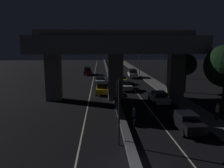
# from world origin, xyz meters

# --- Properties ---
(lane_line_left_inner) EXTENTS (0.12, 126.00, 0.00)m
(lane_line_left_inner) POSITION_xyz_m (-3.51, 35.00, 0.00)
(lane_line_left_inner) COLOR beige
(lane_line_left_inner) RESTS_ON ground_plane
(lane_line_right_inner) EXTENTS (0.12, 126.00, 0.00)m
(lane_line_right_inner) POSITION_xyz_m (3.51, 35.00, 0.00)
(lane_line_right_inner) COLOR beige
(lane_line_right_inner) RESTS_ON ground_plane
(median_divider) EXTENTS (0.62, 126.00, 0.40)m
(median_divider) POSITION_xyz_m (0.00, 35.00, 0.20)
(median_divider) COLOR #4C4C51
(median_divider) RESTS_ON ground_plane
(sidewalk_right) EXTENTS (2.51, 126.00, 0.12)m
(sidewalk_right) POSITION_xyz_m (8.26, 28.00, 0.06)
(sidewalk_right) COLOR #5B5956
(sidewalk_right) RESTS_ON ground_plane
(elevated_overpass) EXTENTS (20.81, 9.20, 9.05)m
(elevated_overpass) POSITION_xyz_m (0.00, 17.00, 6.64)
(elevated_overpass) COLOR slate
(elevated_overpass) RESTS_ON ground_plane
(traffic_light_left_of_median) EXTENTS (0.30, 0.49, 4.80)m
(traffic_light_left_of_median) POSITION_xyz_m (-0.71, 3.28, 3.28)
(traffic_light_left_of_median) COLOR black
(traffic_light_left_of_median) RESTS_ON ground_plane
(street_lamp) EXTENTS (2.68, 0.32, 7.78)m
(street_lamp) POSITION_xyz_m (6.87, 39.66, 4.66)
(street_lamp) COLOR #2D2D30
(street_lamp) RESTS_ON ground_plane
(car_black_lead) EXTENTS (1.92, 4.69, 1.50)m
(car_black_lead) POSITION_xyz_m (5.18, 5.87, 0.78)
(car_black_lead) COLOR black
(car_black_lead) RESTS_ON ground_plane
(car_white_second) EXTENTS (2.01, 4.05, 1.49)m
(car_white_second) POSITION_xyz_m (5.20, 14.47, 0.77)
(car_white_second) COLOR silver
(car_white_second) RESTS_ON ground_plane
(car_white_third) EXTENTS (1.97, 4.82, 1.48)m
(car_white_third) POSITION_xyz_m (1.98, 23.19, 0.74)
(car_white_third) COLOR silver
(car_white_third) RESTS_ON ground_plane
(car_taxi_yellow_fourth) EXTENTS (1.90, 4.28, 1.47)m
(car_taxi_yellow_fourth) POSITION_xyz_m (1.92, 29.02, 0.74)
(car_taxi_yellow_fourth) COLOR gold
(car_taxi_yellow_fourth) RESTS_ON ground_plane
(car_white_fifth) EXTENTS (2.05, 4.61, 1.90)m
(car_white_fifth) POSITION_xyz_m (5.20, 36.77, 1.01)
(car_white_fifth) COLOR silver
(car_white_fifth) RESTS_ON ground_plane
(car_taxi_yellow_lead_oncoming) EXTENTS (1.85, 4.25, 1.66)m
(car_taxi_yellow_lead_oncoming) POSITION_xyz_m (-1.75, 20.46, 0.85)
(car_taxi_yellow_lead_oncoming) COLOR gold
(car_taxi_yellow_lead_oncoming) RESTS_ON ground_plane
(car_silver_second_oncoming) EXTENTS (2.07, 4.74, 1.32)m
(car_silver_second_oncoming) POSITION_xyz_m (-1.98, 29.00, 0.70)
(car_silver_second_oncoming) COLOR gray
(car_silver_second_oncoming) RESTS_ON ground_plane
(car_dark_red_third_oncoming) EXTENTS (1.91, 4.80, 1.92)m
(car_dark_red_third_oncoming) POSITION_xyz_m (-5.10, 42.45, 1.02)
(car_dark_red_third_oncoming) COLOR #591414
(car_dark_red_third_oncoming) RESTS_ON ground_plane
(motorcycle_black_filtering_near) EXTENTS (0.34, 1.85, 1.51)m
(motorcycle_black_filtering_near) POSITION_xyz_m (1.02, 7.46, 0.64)
(motorcycle_black_filtering_near) COLOR black
(motorcycle_black_filtering_near) RESTS_ON ground_plane
(motorcycle_white_filtering_mid) EXTENTS (0.34, 1.95, 1.49)m
(motorcycle_white_filtering_mid) POSITION_xyz_m (0.84, 16.38, 0.63)
(motorcycle_white_filtering_mid) COLOR black
(motorcycle_white_filtering_mid) RESTS_ON ground_plane
(pedestrian_on_sidewalk) EXTENTS (0.33, 0.33, 1.59)m
(pedestrian_on_sidewalk) POSITION_xyz_m (8.94, 7.78, 0.92)
(pedestrian_on_sidewalk) COLOR #2D261E
(pedestrian_on_sidewalk) RESTS_ON sidewalk_right
(roadside_tree_kerbside_mid) EXTENTS (3.29, 3.29, 5.93)m
(roadside_tree_kerbside_mid) POSITION_xyz_m (10.82, 20.74, 4.25)
(roadside_tree_kerbside_mid) COLOR #2D2116
(roadside_tree_kerbside_mid) RESTS_ON ground_plane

